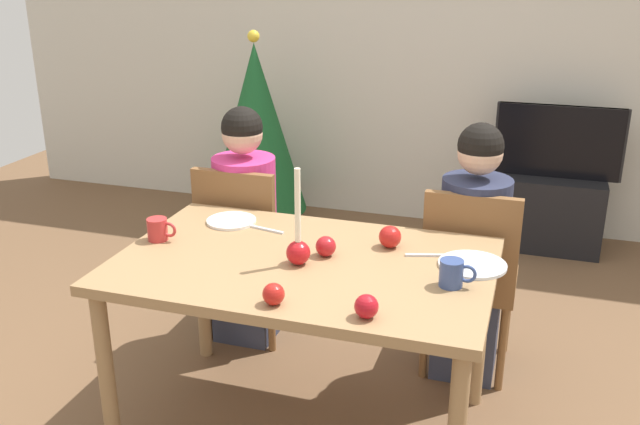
% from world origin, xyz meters
% --- Properties ---
extents(back_wall, '(6.40, 0.10, 2.60)m').
position_xyz_m(back_wall, '(0.00, 2.60, 1.30)').
color(back_wall, beige).
rests_on(back_wall, ground).
extents(dining_table, '(1.40, 0.90, 0.75)m').
position_xyz_m(dining_table, '(0.00, 0.00, 0.67)').
color(dining_table, '#99754C').
rests_on(dining_table, ground).
extents(chair_left, '(0.40, 0.40, 0.90)m').
position_xyz_m(chair_left, '(-0.52, 0.61, 0.51)').
color(chair_left, brown).
rests_on(chair_left, ground).
extents(chair_right, '(0.40, 0.40, 0.90)m').
position_xyz_m(chair_right, '(0.56, 0.61, 0.51)').
color(chair_right, brown).
rests_on(chair_right, ground).
extents(person_left_child, '(0.30, 0.30, 1.17)m').
position_xyz_m(person_left_child, '(-0.52, 0.64, 0.57)').
color(person_left_child, '#33384C').
rests_on(person_left_child, ground).
extents(person_right_child, '(0.30, 0.30, 1.17)m').
position_xyz_m(person_right_child, '(0.56, 0.64, 0.57)').
color(person_right_child, '#33384C').
rests_on(person_right_child, ground).
extents(tv_stand, '(0.64, 0.40, 0.48)m').
position_xyz_m(tv_stand, '(0.91, 2.30, 0.24)').
color(tv_stand, black).
rests_on(tv_stand, ground).
extents(tv, '(0.79, 0.05, 0.46)m').
position_xyz_m(tv, '(0.91, 2.30, 0.71)').
color(tv, black).
rests_on(tv, tv_stand).
extents(christmas_tree, '(0.67, 0.67, 1.36)m').
position_xyz_m(christmas_tree, '(-1.04, 2.05, 0.71)').
color(christmas_tree, brown).
rests_on(christmas_tree, ground).
extents(candle_centerpiece, '(0.09, 0.09, 0.37)m').
position_xyz_m(candle_centerpiece, '(-0.01, -0.04, 0.82)').
color(candle_centerpiece, red).
rests_on(candle_centerpiece, dining_table).
extents(plate_left, '(0.21, 0.21, 0.01)m').
position_xyz_m(plate_left, '(-0.42, 0.28, 0.76)').
color(plate_left, white).
rests_on(plate_left, dining_table).
extents(plate_right, '(0.25, 0.25, 0.01)m').
position_xyz_m(plate_right, '(0.61, 0.14, 0.76)').
color(plate_right, silver).
rests_on(plate_right, dining_table).
extents(mug_left, '(0.12, 0.08, 0.09)m').
position_xyz_m(mug_left, '(-0.62, 0.01, 0.80)').
color(mug_left, '#B72D2D').
rests_on(mug_left, dining_table).
extents(mug_right, '(0.13, 0.08, 0.10)m').
position_xyz_m(mug_right, '(0.56, -0.05, 0.80)').
color(mug_right, '#33477F').
rests_on(mug_right, dining_table).
extents(fork_left, '(0.18, 0.05, 0.01)m').
position_xyz_m(fork_left, '(-0.25, 0.24, 0.75)').
color(fork_left, silver).
rests_on(fork_left, dining_table).
extents(fork_right, '(0.18, 0.06, 0.01)m').
position_xyz_m(fork_right, '(0.44, 0.18, 0.75)').
color(fork_right, silver).
rests_on(fork_right, dining_table).
extents(apple_near_candle, '(0.08, 0.08, 0.08)m').
position_xyz_m(apple_near_candle, '(0.07, 0.06, 0.79)').
color(apple_near_candle, '#AC191D').
rests_on(apple_near_candle, dining_table).
extents(apple_by_left_plate, '(0.07, 0.07, 0.07)m').
position_xyz_m(apple_by_left_plate, '(0.02, -0.36, 0.79)').
color(apple_by_left_plate, '#B41C17').
rests_on(apple_by_left_plate, dining_table).
extents(apple_by_right_mug, '(0.08, 0.08, 0.08)m').
position_xyz_m(apple_by_right_mug, '(0.33, -0.36, 0.79)').
color(apple_by_right_mug, '#AE121C').
rests_on(apple_by_right_mug, dining_table).
extents(apple_far_edge, '(0.09, 0.09, 0.09)m').
position_xyz_m(apple_far_edge, '(0.28, 0.22, 0.79)').
color(apple_far_edge, red).
rests_on(apple_far_edge, dining_table).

